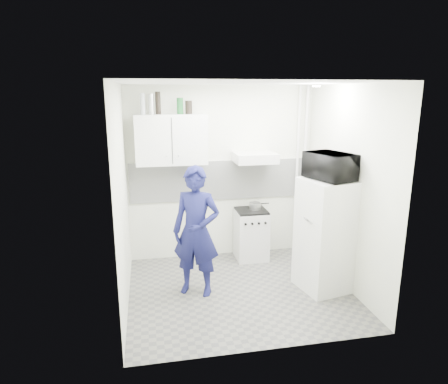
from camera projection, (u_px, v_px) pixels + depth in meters
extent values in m
plane|color=#626158|center=(239.00, 290.00, 5.17)|extent=(2.80, 2.80, 0.00)
plane|color=white|center=(241.00, 83.00, 4.54)|extent=(2.80, 2.80, 0.00)
plane|color=white|center=(221.00, 173.00, 6.05)|extent=(2.80, 0.00, 2.80)
plane|color=white|center=(122.00, 199.00, 4.59)|extent=(0.00, 2.60, 2.60)
plane|color=white|center=(346.00, 188.00, 5.12)|extent=(0.00, 2.60, 2.60)
imported|color=#141648|center=(196.00, 232.00, 4.94)|extent=(0.71, 0.60, 1.64)
cube|color=silver|center=(251.00, 235.00, 6.11)|extent=(0.47, 0.47, 0.75)
cube|color=white|center=(326.00, 235.00, 5.09)|extent=(0.71, 0.71, 1.45)
cube|color=black|center=(251.00, 211.00, 6.02)|extent=(0.45, 0.45, 0.03)
cylinder|color=silver|center=(255.00, 206.00, 6.05)|extent=(0.17, 0.17, 0.10)
imported|color=black|center=(330.00, 166.00, 4.87)|extent=(0.69, 0.57, 0.33)
cylinder|color=#B2B7BC|center=(143.00, 104.00, 5.42)|extent=(0.07, 0.07, 0.29)
cylinder|color=silver|center=(151.00, 104.00, 5.44)|extent=(0.07, 0.07, 0.28)
cylinder|color=black|center=(158.00, 103.00, 5.45)|extent=(0.07, 0.07, 0.31)
cylinder|color=#144C1E|center=(180.00, 106.00, 5.52)|extent=(0.09, 0.09, 0.22)
cylinder|color=black|center=(189.00, 107.00, 5.55)|extent=(0.10, 0.10, 0.18)
cube|color=white|center=(171.00, 140.00, 5.61)|extent=(1.00, 0.35, 0.70)
cube|color=silver|center=(255.00, 157.00, 5.83)|extent=(0.60, 0.50, 0.14)
cube|color=white|center=(221.00, 180.00, 6.06)|extent=(2.74, 0.03, 0.60)
cylinder|color=silver|center=(304.00, 171.00, 6.21)|extent=(0.05, 0.05, 2.60)
cylinder|color=silver|center=(297.00, 172.00, 6.19)|extent=(0.04, 0.04, 2.60)
cylinder|color=white|center=(316.00, 86.00, 4.92)|extent=(0.10, 0.10, 0.02)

